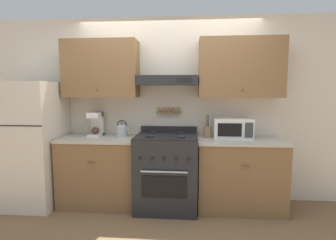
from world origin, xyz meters
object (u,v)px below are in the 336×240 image
(coffee_maker, at_px, (97,123))
(utensil_crock, at_px, (208,131))
(stove_range, at_px, (167,171))
(tea_kettle, at_px, (122,130))
(microwave, at_px, (232,128))
(refrigerator, at_px, (33,144))

(coffee_maker, height_order, utensil_crock, coffee_maker)
(stove_range, height_order, tea_kettle, tea_kettle)
(stove_range, bearing_deg, utensil_crock, 16.94)
(microwave, relative_size, utensil_crock, 1.64)
(stove_range, height_order, utensil_crock, utensil_crock)
(stove_range, relative_size, microwave, 2.09)
(microwave, xyz_separation_m, utensil_crock, (-0.33, -0.02, -0.05))
(microwave, distance_m, utensil_crock, 0.33)
(stove_range, bearing_deg, tea_kettle, 165.59)
(refrigerator, bearing_deg, utensil_crock, 4.65)
(stove_range, height_order, refrigerator, refrigerator)
(tea_kettle, height_order, microwave, microwave)
(stove_range, xyz_separation_m, refrigerator, (-1.81, -0.03, 0.34))
(stove_range, xyz_separation_m, microwave, (0.86, 0.18, 0.56))
(coffee_maker, bearing_deg, microwave, -0.59)
(tea_kettle, bearing_deg, coffee_maker, 174.28)
(coffee_maker, relative_size, microwave, 0.66)
(refrigerator, relative_size, microwave, 3.32)
(tea_kettle, bearing_deg, stove_range, -14.41)
(stove_range, bearing_deg, refrigerator, -179.13)
(tea_kettle, relative_size, coffee_maker, 0.68)
(refrigerator, distance_m, microwave, 2.68)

